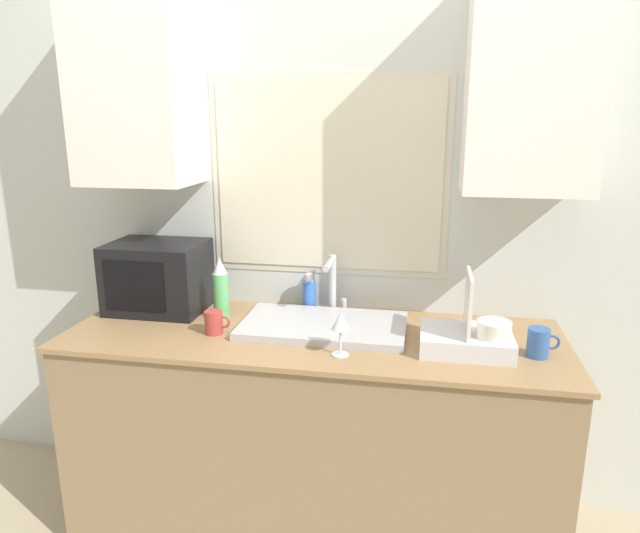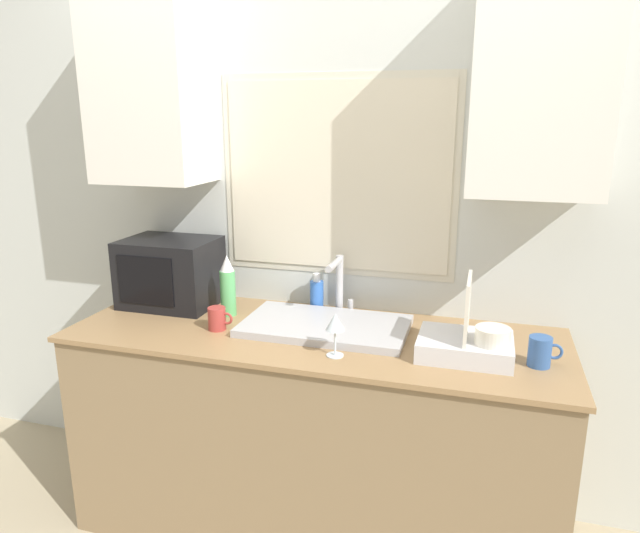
# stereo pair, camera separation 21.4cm
# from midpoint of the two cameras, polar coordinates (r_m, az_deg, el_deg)

# --- Properties ---
(countertop) EXTENTS (1.95, 0.69, 0.88)m
(countertop) POSITION_cam_midpoint_polar(r_m,az_deg,el_deg) (2.46, -3.27, -16.23)
(countertop) COLOR #8C7251
(countertop) RESTS_ON ground_plane
(wall_back) EXTENTS (6.00, 0.38, 2.60)m
(wall_back) POSITION_cam_midpoint_polar(r_m,az_deg,el_deg) (2.44, -1.79, 7.67)
(wall_back) COLOR silver
(wall_back) RESTS_ON ground_plane
(sink_basin) EXTENTS (0.65, 0.38, 0.03)m
(sink_basin) POSITION_cam_midpoint_polar(r_m,az_deg,el_deg) (2.29, -2.34, -5.98)
(sink_basin) COLOR #B2B2B7
(sink_basin) RESTS_ON countertop
(faucet) EXTENTS (0.08, 0.19, 0.25)m
(faucet) POSITION_cam_midpoint_polar(r_m,az_deg,el_deg) (2.42, -1.27, -1.35)
(faucet) COLOR #B7B7BC
(faucet) RESTS_ON countertop
(microwave) EXTENTS (0.40, 0.31, 0.30)m
(microwave) POSITION_cam_midpoint_polar(r_m,az_deg,el_deg) (2.61, -18.20, -1.00)
(microwave) COLOR black
(microwave) RESTS_ON countertop
(dish_rack) EXTENTS (0.33, 0.25, 0.29)m
(dish_rack) POSITION_cam_midpoint_polar(r_m,az_deg,el_deg) (2.12, 11.92, -6.92)
(dish_rack) COLOR silver
(dish_rack) RESTS_ON countertop
(spray_bottle) EXTENTS (0.07, 0.07, 0.26)m
(spray_bottle) POSITION_cam_midpoint_polar(r_m,az_deg,el_deg) (2.43, -12.41, -2.29)
(spray_bottle) COLOR #59B266
(spray_bottle) RESTS_ON countertop
(soap_bottle) EXTENTS (0.06, 0.06, 0.16)m
(soap_bottle) POSITION_cam_midpoint_polar(r_m,az_deg,el_deg) (2.50, -3.53, -2.82)
(soap_bottle) COLOR blue
(soap_bottle) RESTS_ON countertop
(mug_near_sink) EXTENTS (0.10, 0.07, 0.09)m
(mug_near_sink) POSITION_cam_midpoint_polar(r_m,az_deg,el_deg) (2.29, -13.19, -5.50)
(mug_near_sink) COLOR #A53833
(mug_near_sink) RESTS_ON countertop
(wine_glass) EXTENTS (0.07, 0.07, 0.16)m
(wine_glass) POSITION_cam_midpoint_polar(r_m,az_deg,el_deg) (2.01, -0.98, -5.74)
(wine_glass) COLOR silver
(wine_glass) RESTS_ON countertop
(mug_by_rack) EXTENTS (0.11, 0.08, 0.10)m
(mug_by_rack) POSITION_cam_midpoint_polar(r_m,az_deg,el_deg) (2.13, 18.39, -7.29)
(mug_by_rack) COLOR #335999
(mug_by_rack) RESTS_ON countertop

